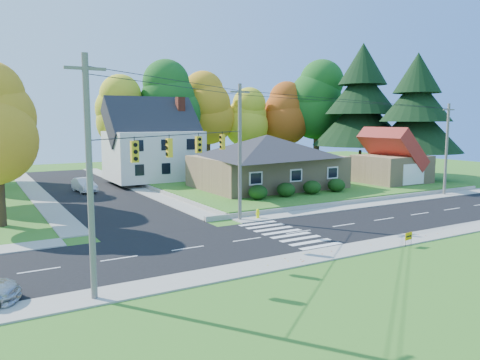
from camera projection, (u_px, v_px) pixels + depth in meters
The scene contains 22 objects.
ground at pixel (299, 232), 31.07m from camera, with size 120.00×120.00×0.00m, color #3D7923.
road_main at pixel (299, 232), 31.07m from camera, with size 90.00×8.00×0.02m, color black.
road_cross at pixel (88, 190), 49.39m from camera, with size 8.00×44.00×0.02m, color black.
sidewalk_north at pixel (258, 218), 35.35m from camera, with size 90.00×2.00×0.08m, color #9C9A90.
sidewalk_south at pixel (352, 249), 26.77m from camera, with size 90.00×2.00×0.08m, color #9C9A90.
lawn at pixel (279, 181), 55.52m from camera, with size 30.00×30.00×0.50m, color #3D7923.
ranch_house at pixel (267, 160), 48.36m from camera, with size 14.60×10.60×5.40m.
colonial_house at pixel (153, 144), 54.52m from camera, with size 10.40×8.40×9.60m.
garage at pixel (392, 161), 51.94m from camera, with size 7.30×6.30×4.60m.
hedge_row at pixel (299, 188), 43.06m from camera, with size 10.70×1.70×1.27m.
traffic_infrastructure at pixel (286, 154), 31.50m from camera, with size 38.10×10.66×10.00m.
tree_lot_0 at pixel (121, 113), 58.18m from camera, with size 6.72×6.72×12.51m.
tree_lot_1 at pixel (169, 103), 60.14m from camera, with size 7.84×7.84×14.60m.
tree_lot_2 at pixel (207, 109), 64.07m from camera, with size 7.28×7.28×13.56m.
tree_lot_3 at pixel (248, 118), 66.36m from camera, with size 6.16×6.16×11.47m.
tree_lot_4 at pixel (287, 114), 68.41m from camera, with size 6.72×6.72×12.51m.
tree_lot_5 at pixel (317, 100), 68.43m from camera, with size 8.40×8.40×15.64m.
conifer_east_a at pixel (362, 105), 62.18m from camera, with size 12.80×12.80×16.96m.
conifer_east_b at pixel (416, 113), 55.96m from camera, with size 11.20×11.20×14.84m.
white_car at pixel (84, 185), 48.29m from camera, with size 1.52×4.35×1.43m, color silver.
fire_hydrant at pixel (258, 214), 35.22m from camera, with size 0.43×0.33×0.75m.
yard_sign at pixel (409, 236), 27.48m from camera, with size 0.67×0.12×0.84m.
Camera 1 is at (-18.61, -24.31, 7.41)m, focal length 35.00 mm.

